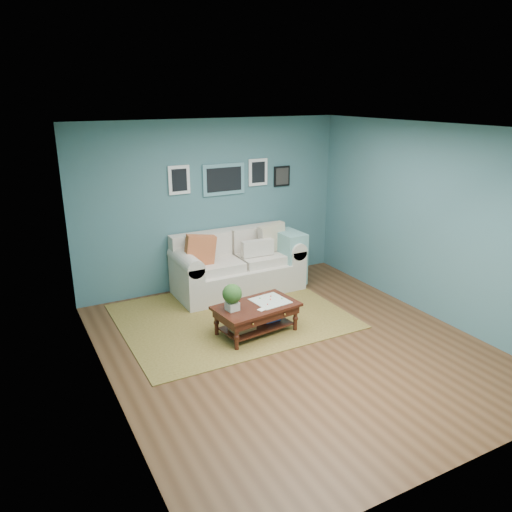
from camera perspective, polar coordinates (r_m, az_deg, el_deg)
room_shell at (r=6.00m, az=4.33°, el=1.53°), size 5.00×5.02×2.70m
area_rug at (r=7.25m, az=-2.80°, el=-6.85°), size 3.09×2.47×0.01m
loveseat at (r=8.05m, az=-1.61°, el=-0.94°), size 2.08×0.94×1.07m
coffee_table at (r=6.61m, az=-0.41°, el=-6.27°), size 1.16×0.76×0.76m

